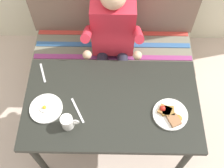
{
  "coord_description": "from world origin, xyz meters",
  "views": [
    {
      "loc": [
        0.02,
        -0.88,
        2.4
      ],
      "look_at": [
        0.0,
        0.15,
        0.72
      ],
      "focal_mm": 44.41,
      "sensor_mm": 36.0,
      "label": 1
    }
  ],
  "objects_px": {
    "plate_eggs": "(46,108)",
    "fork": "(43,73)",
    "couch": "(113,50)",
    "table": "(112,107)",
    "person": "(113,35)",
    "plate_breakfast": "(170,114)",
    "coffee_mug": "(68,122)",
    "knife": "(78,110)"
  },
  "relations": [
    {
      "from": "plate_eggs",
      "to": "table",
      "type": "bearing_deg",
      "value": 7.68
    },
    {
      "from": "fork",
      "to": "knife",
      "type": "distance_m",
      "value": 0.41
    },
    {
      "from": "coffee_mug",
      "to": "plate_breakfast",
      "type": "bearing_deg",
      "value": 7.11
    },
    {
      "from": "couch",
      "to": "knife",
      "type": "height_order",
      "value": "couch"
    },
    {
      "from": "plate_eggs",
      "to": "knife",
      "type": "relative_size",
      "value": 1.11
    },
    {
      "from": "fork",
      "to": "knife",
      "type": "xyz_separation_m",
      "value": [
        0.28,
        -0.3,
        0.0
      ]
    },
    {
      "from": "coffee_mug",
      "to": "table",
      "type": "bearing_deg",
      "value": 32.18
    },
    {
      "from": "person",
      "to": "coffee_mug",
      "type": "relative_size",
      "value": 10.27
    },
    {
      "from": "couch",
      "to": "knife",
      "type": "distance_m",
      "value": 0.95
    },
    {
      "from": "knife",
      "to": "plate_eggs",
      "type": "bearing_deg",
      "value": 150.15
    },
    {
      "from": "plate_eggs",
      "to": "fork",
      "type": "distance_m",
      "value": 0.3
    },
    {
      "from": "person",
      "to": "plate_breakfast",
      "type": "bearing_deg",
      "value": -60.39
    },
    {
      "from": "plate_eggs",
      "to": "fork",
      "type": "xyz_separation_m",
      "value": [
        -0.07,
        0.29,
        -0.01
      ]
    },
    {
      "from": "plate_eggs",
      "to": "plate_breakfast",
      "type": "bearing_deg",
      "value": -2.26
    },
    {
      "from": "couch",
      "to": "plate_breakfast",
      "type": "height_order",
      "value": "couch"
    },
    {
      "from": "person",
      "to": "coffee_mug",
      "type": "distance_m",
      "value": 0.81
    },
    {
      "from": "plate_breakfast",
      "to": "table",
      "type": "bearing_deg",
      "value": 166.62
    },
    {
      "from": "person",
      "to": "plate_eggs",
      "type": "distance_m",
      "value": 0.78
    },
    {
      "from": "table",
      "to": "person",
      "type": "xyz_separation_m",
      "value": [
        -0.0,
        0.59,
        0.09
      ]
    },
    {
      "from": "table",
      "to": "couch",
      "type": "bearing_deg",
      "value": 90.0
    },
    {
      "from": "couch",
      "to": "person",
      "type": "bearing_deg",
      "value": -90.78
    },
    {
      "from": "fork",
      "to": "couch",
      "type": "bearing_deg",
      "value": 27.35
    },
    {
      "from": "plate_eggs",
      "to": "coffee_mug",
      "type": "height_order",
      "value": "coffee_mug"
    },
    {
      "from": "plate_breakfast",
      "to": "coffee_mug",
      "type": "xyz_separation_m",
      "value": [
        -0.66,
        -0.08,
        0.04
      ]
    },
    {
      "from": "plate_eggs",
      "to": "fork",
      "type": "relative_size",
      "value": 1.3
    },
    {
      "from": "table",
      "to": "plate_eggs",
      "type": "distance_m",
      "value": 0.45
    },
    {
      "from": "coffee_mug",
      "to": "knife",
      "type": "relative_size",
      "value": 0.59
    },
    {
      "from": "knife",
      "to": "plate_breakfast",
      "type": "bearing_deg",
      "value": -29.82
    },
    {
      "from": "table",
      "to": "plate_breakfast",
      "type": "distance_m",
      "value": 0.41
    },
    {
      "from": "person",
      "to": "knife",
      "type": "height_order",
      "value": "person"
    },
    {
      "from": "plate_breakfast",
      "to": "couch",
      "type": "bearing_deg",
      "value": 114.2
    },
    {
      "from": "fork",
      "to": "plate_breakfast",
      "type": "bearing_deg",
      "value": -39.25
    },
    {
      "from": "table",
      "to": "plate_eggs",
      "type": "xyz_separation_m",
      "value": [
        -0.44,
        -0.06,
        0.09
      ]
    },
    {
      "from": "table",
      "to": "couch",
      "type": "height_order",
      "value": "couch"
    },
    {
      "from": "plate_breakfast",
      "to": "coffee_mug",
      "type": "relative_size",
      "value": 1.96
    },
    {
      "from": "plate_eggs",
      "to": "coffee_mug",
      "type": "bearing_deg",
      "value": -35.48
    },
    {
      "from": "couch",
      "to": "person",
      "type": "distance_m",
      "value": 0.45
    },
    {
      "from": "plate_eggs",
      "to": "person",
      "type": "bearing_deg",
      "value": 56.12
    },
    {
      "from": "person",
      "to": "plate_eggs",
      "type": "relative_size",
      "value": 5.49
    },
    {
      "from": "table",
      "to": "person",
      "type": "bearing_deg",
      "value": 90.23
    },
    {
      "from": "table",
      "to": "plate_eggs",
      "type": "relative_size",
      "value": 5.43
    },
    {
      "from": "couch",
      "to": "fork",
      "type": "relative_size",
      "value": 8.47
    }
  ]
}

